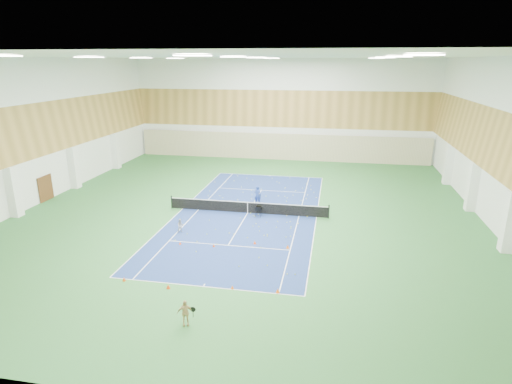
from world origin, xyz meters
TOP-DOWN VIEW (x-y plane):
  - ground at (0.00, 0.00)m, footprint 40.00×40.00m
  - room_shell at (0.00, 0.00)m, footprint 36.00×40.00m
  - wood_cladding at (0.00, 0.00)m, footprint 36.00×40.00m
  - ceiling_light_grid at (0.00, 0.00)m, footprint 21.40×25.40m
  - court_surface at (0.00, 0.00)m, footprint 10.97×23.77m
  - tennis_balls_scatter at (0.00, 0.00)m, footprint 10.57×22.77m
  - tennis_net at (0.00, 0.00)m, footprint 12.80×0.10m
  - back_curtain at (0.00, 19.75)m, footprint 35.40×0.16m
  - door_left_b at (-17.92, 0.00)m, footprint 0.08×1.80m
  - coach at (0.39, 2.29)m, footprint 0.63×0.45m
  - child_court at (-3.87, -4.80)m, footprint 0.61×0.57m
  - child_apron at (0.25, -15.39)m, footprint 0.81×0.55m
  - ball_cart at (1.01, -0.60)m, footprint 0.54×0.54m
  - cone_svc_a at (-3.18, -6.82)m, footprint 0.18×0.18m
  - cone_svc_b at (-0.87, -6.78)m, footprint 0.18×0.18m
  - cone_svc_c at (1.69, -5.83)m, footprint 0.20×0.20m
  - cone_svc_d at (3.93, -6.12)m, footprint 0.23×0.23m
  - cone_base_a at (-4.51, -12.07)m, footprint 0.20×0.20m
  - cone_base_b at (-1.79, -12.40)m, footprint 0.22×0.22m
  - cone_base_c at (1.60, -11.82)m, footprint 0.18×0.18m
  - cone_base_d at (4.05, -11.77)m, footprint 0.23×0.23m

SIDE VIEW (x-z plane):
  - ground at x=0.00m, z-range 0.00..0.00m
  - court_surface at x=0.00m, z-range 0.00..0.01m
  - tennis_balls_scatter at x=0.00m, z-range 0.01..0.08m
  - cone_svc_a at x=-3.18m, z-range 0.00..0.19m
  - cone_svc_b at x=-0.87m, z-range 0.00..0.20m
  - cone_base_c at x=1.60m, z-range 0.00..0.20m
  - cone_base_a at x=-4.51m, z-range 0.00..0.22m
  - cone_svc_c at x=1.69m, z-range 0.00..0.22m
  - cone_base_b at x=-1.79m, z-range 0.00..0.24m
  - cone_svc_d at x=3.93m, z-range 0.00..0.25m
  - cone_base_d at x=4.05m, z-range 0.00..0.25m
  - ball_cart at x=1.01m, z-range 0.00..0.84m
  - child_court at x=-3.87m, z-range 0.00..1.00m
  - tennis_net at x=0.00m, z-range 0.00..1.10m
  - child_apron at x=0.25m, z-range 0.00..1.27m
  - coach at x=0.39m, z-range 0.00..1.64m
  - door_left_b at x=-17.92m, z-range 0.00..2.20m
  - back_curtain at x=0.00m, z-range 0.00..3.20m
  - room_shell at x=0.00m, z-range 0.00..12.00m
  - wood_cladding at x=0.00m, z-range 4.00..12.00m
  - ceiling_light_grid at x=0.00m, z-range 11.89..11.95m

